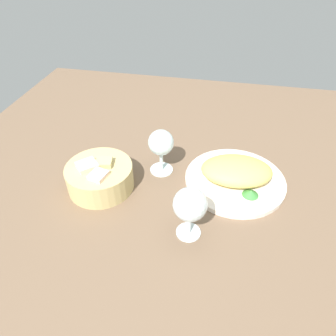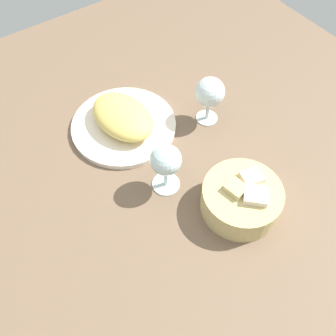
{
  "view_description": "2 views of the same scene",
  "coord_description": "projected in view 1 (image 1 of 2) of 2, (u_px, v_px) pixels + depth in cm",
  "views": [
    {
      "loc": [
        -10.06,
        59.6,
        56.14
      ],
      "look_at": [
        2.07,
        -0.47,
        5.45
      ],
      "focal_mm": 32.78,
      "sensor_mm": 36.0,
      "label": 1
    },
    {
      "loc": [
        44.39,
        -32.81,
        74.18
      ],
      "look_at": [
        4.29,
        -4.62,
        4.8
      ],
      "focal_mm": 40.64,
      "sensor_mm": 36.0,
      "label": 2
    }
  ],
  "objects": [
    {
      "name": "wine_glass_far",
      "position": [
        190.0,
        206.0,
        0.65
      ],
      "size": [
        7.47,
        7.47,
        13.06
      ],
      "color": "silver",
      "rests_on": "ground_plane"
    },
    {
      "name": "bread_basket",
      "position": [
        100.0,
        176.0,
        0.8
      ],
      "size": [
        17.25,
        17.25,
        8.21
      ],
      "color": "tan",
      "rests_on": "ground_plane"
    },
    {
      "name": "plate",
      "position": [
        235.0,
        180.0,
        0.83
      ],
      "size": [
        26.83,
        26.83,
        1.4
      ],
      "primitive_type": "cylinder",
      "color": "white",
      "rests_on": "ground_plane"
    },
    {
      "name": "ground_plane",
      "position": [
        175.0,
        188.0,
        0.83
      ],
      "size": [
        140.0,
        140.0,
        2.0
      ],
      "primitive_type": "cube",
      "color": "brown"
    },
    {
      "name": "omelette",
      "position": [
        237.0,
        171.0,
        0.81
      ],
      "size": [
        19.96,
        14.53,
        5.53
      ],
      "primitive_type": "ellipsoid",
      "rotation": [
        0.0,
        0.0,
        0.11
      ],
      "color": "#DFC35E",
      "rests_on": "plate"
    },
    {
      "name": "lettuce_garnish",
      "position": [
        251.0,
        193.0,
        0.77
      ],
      "size": [
        4.21,
        4.21,
        1.58
      ],
      "primitive_type": "cone",
      "color": "#3C863B",
      "rests_on": "plate"
    },
    {
      "name": "wine_glass_near",
      "position": [
        161.0,
        145.0,
        0.82
      ],
      "size": [
        6.95,
        6.95,
        13.01
      ],
      "color": "silver",
      "rests_on": "ground_plane"
    }
  ]
}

